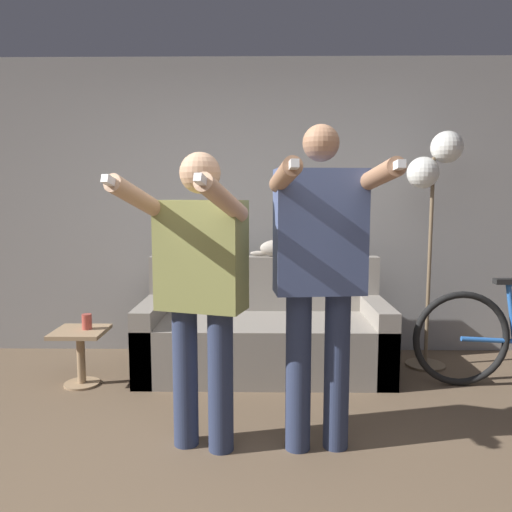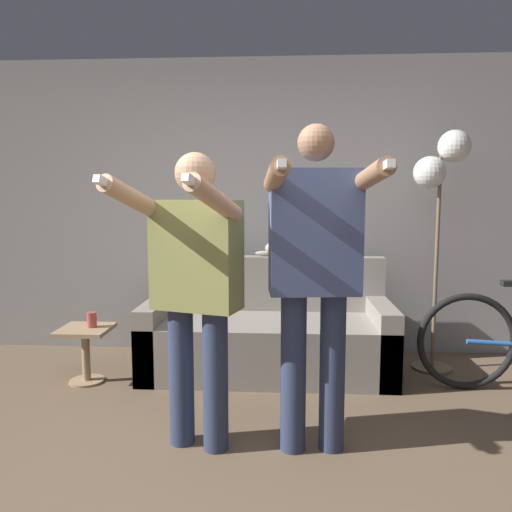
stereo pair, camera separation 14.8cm
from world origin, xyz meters
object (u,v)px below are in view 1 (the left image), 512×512
Objects in this scene: couch at (264,336)px; person_left at (200,279)px; cat at (279,247)px; floor_lamp at (434,177)px; cup at (87,322)px; person_right at (320,265)px; side_table at (81,346)px.

couch is 1.19× the size of person_left.
cat is 0.21× the size of floor_lamp.
floor_lamp reaches higher than cat.
couch is at bearing 12.95° from cup.
person_right is 4.36× the size of cat.
cup is (-2.67, -0.42, -1.08)m from floor_lamp.
person_right is at bearing 16.80° from person_left.
person_right is 1.57m from cat.
side_table is (-2.71, -0.45, -1.26)m from floor_lamp.
floor_lamp is at bearing 9.37° from side_table.
cup is (-1.61, 0.96, -0.56)m from person_right.
side_table is 0.19m from cup.
cup is at bearing 26.80° from side_table.
person_left reaches higher than couch.
person_left is 1.45m from cup.
cat is 1.65m from cup.
person_left is at bearing -107.00° from cat.
floor_lamp reaches higher than cup.
couch is 4.61× the size of side_table.
cup is at bearing 152.07° from person_left.
side_table is (-1.36, -0.33, 0.01)m from couch.
cup is at bearing -167.05° from couch.
couch is at bearing -113.39° from cat.
cat is at bearing 22.63° from cup.
person_left is (-0.35, -1.26, 0.67)m from couch.
person_left is 0.92× the size of person_right.
couch reaches higher than side_table.
couch is 1.37m from cup.
person_right is 1.82m from floor_lamp.
cup is (-0.97, 0.96, -0.48)m from person_left.
cat is at bearing 22.76° from side_table.
person_left is at bearing -42.69° from side_table.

